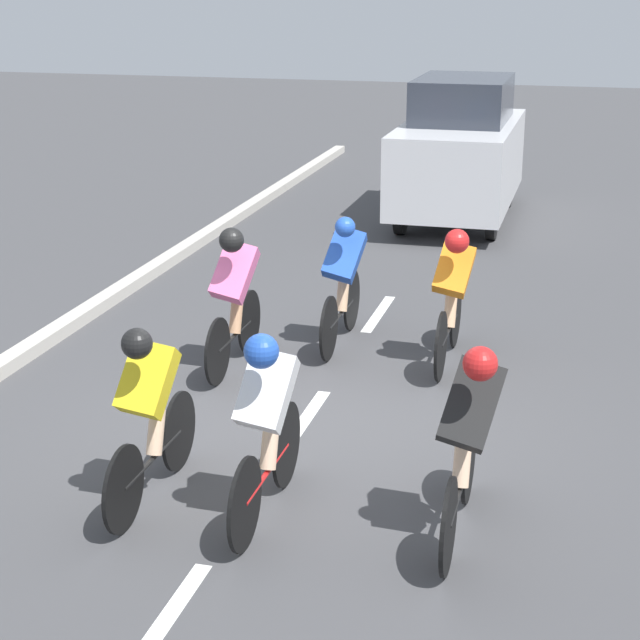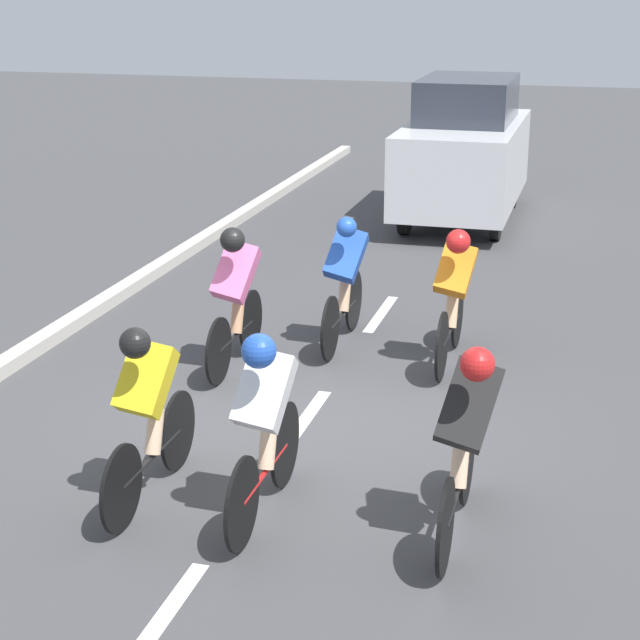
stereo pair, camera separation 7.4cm
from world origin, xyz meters
name	(u,v)px [view 2 (the right image)]	position (x,y,z in m)	size (l,w,h in m)	color
ground_plane	(302,424)	(0.00, 0.00, 0.00)	(60.00, 60.00, 0.00)	#424244
lane_stripe_near	(159,623)	(0.00, 3.13, 0.00)	(0.12, 1.40, 0.01)	white
lane_stripe_mid	(304,420)	(0.00, -0.07, 0.00)	(0.12, 1.40, 0.01)	white
lane_stripe_far	(381,314)	(0.00, -3.27, 0.00)	(0.12, 1.40, 0.01)	white
cyclist_white	(264,417)	(-0.23, 1.72, 0.81)	(0.40, 1.66, 1.51)	black
cyclist_pink	(235,292)	(1.00, -1.11, 0.81)	(0.43, 1.61, 1.51)	black
cyclist_blue	(345,277)	(0.14, -2.08, 0.76)	(0.43, 1.69, 1.46)	black
cyclist_black	(465,434)	(-1.63, 1.64, 0.81)	(0.45, 1.71, 1.52)	black
cyclist_yellow	(147,407)	(0.68, 1.68, 0.77)	(0.39, 1.67, 1.46)	black
cyclist_orange	(454,292)	(-1.04, -1.81, 0.77)	(0.41, 1.71, 1.46)	black
support_car	(464,151)	(-0.19, -8.47, 1.10)	(1.70, 3.91, 2.21)	black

